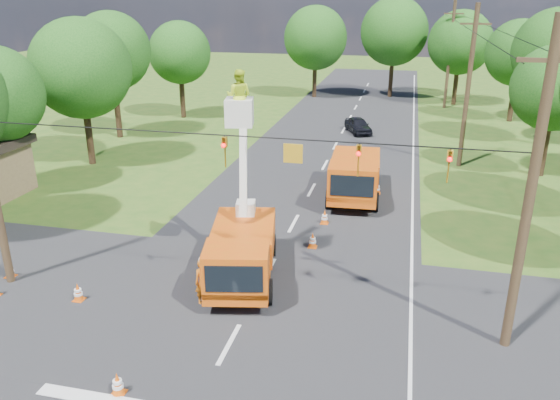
% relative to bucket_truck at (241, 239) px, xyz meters
% --- Properties ---
extents(ground, '(140.00, 140.00, 0.00)m').
position_rel_bucket_truck_xyz_m(ground, '(0.84, 15.74, -1.71)').
color(ground, '#2C5419').
rests_on(ground, ground).
extents(road_main, '(12.00, 100.00, 0.06)m').
position_rel_bucket_truck_xyz_m(road_main, '(0.84, 15.74, -1.71)').
color(road_main, black).
rests_on(road_main, ground).
extents(road_cross, '(56.00, 10.00, 0.07)m').
position_rel_bucket_truck_xyz_m(road_cross, '(0.84, -2.26, -1.71)').
color(road_cross, black).
rests_on(road_cross, ground).
extents(edge_line, '(0.12, 90.00, 0.02)m').
position_rel_bucket_truck_xyz_m(edge_line, '(6.44, 15.74, -1.71)').
color(edge_line, silver).
rests_on(edge_line, ground).
extents(bucket_truck, '(3.45, 6.45, 7.98)m').
position_rel_bucket_truck_xyz_m(bucket_truck, '(0.00, 0.00, 0.00)').
color(bucket_truck, '#C2560D').
rests_on(bucket_truck, ground).
extents(second_truck, '(2.97, 6.79, 2.49)m').
position_rel_bucket_truck_xyz_m(second_truck, '(3.27, 10.12, -0.42)').
color(second_truck, '#C2560D').
rests_on(second_truck, ground).
extents(ground_worker, '(0.75, 0.70, 1.71)m').
position_rel_bucket_truck_xyz_m(ground_worker, '(-0.81, -2.04, -0.86)').
color(ground_worker, orange).
rests_on(ground_worker, ground).
extents(distant_car, '(2.80, 3.93, 1.24)m').
position_rel_bucket_truck_xyz_m(distant_car, '(2.07, 25.23, -1.09)').
color(distant_car, black).
rests_on(distant_car, ground).
extents(traffic_cone_0, '(0.38, 0.38, 0.71)m').
position_rel_bucket_truck_xyz_m(traffic_cone_0, '(-1.43, -7.12, -1.36)').
color(traffic_cone_0, '#DB540B').
rests_on(traffic_cone_0, ground).
extents(traffic_cone_2, '(0.38, 0.38, 0.71)m').
position_rel_bucket_truck_xyz_m(traffic_cone_2, '(2.18, 3.38, -1.36)').
color(traffic_cone_2, '#DB540B').
rests_on(traffic_cone_2, ground).
extents(traffic_cone_3, '(0.38, 0.38, 0.71)m').
position_rel_bucket_truck_xyz_m(traffic_cone_3, '(2.29, 6.14, -1.36)').
color(traffic_cone_3, '#DB540B').
rests_on(traffic_cone_3, ground).
extents(traffic_cone_4, '(0.38, 0.38, 0.71)m').
position_rel_bucket_truck_xyz_m(traffic_cone_4, '(-5.30, -2.93, -1.36)').
color(traffic_cone_4, '#DB540B').
rests_on(traffic_cone_4, ground).
extents(traffic_cone_6, '(0.38, 0.38, 0.71)m').
position_rel_bucket_truck_xyz_m(traffic_cone_6, '(-8.90, -1.98, -1.36)').
color(traffic_cone_6, '#DB540B').
rests_on(traffic_cone_6, ground).
extents(traffic_cone_7, '(0.38, 0.38, 0.71)m').
position_rel_bucket_truck_xyz_m(traffic_cone_7, '(4.50, 11.04, -1.36)').
color(traffic_cone_7, '#DB540B').
rests_on(traffic_cone_7, ground).
extents(pole_right_near, '(1.80, 0.30, 10.00)m').
position_rel_bucket_truck_xyz_m(pole_right_near, '(9.34, -2.26, 3.39)').
color(pole_right_near, '#4C3823').
rests_on(pole_right_near, ground).
extents(pole_right_mid, '(1.80, 0.30, 10.00)m').
position_rel_bucket_truck_xyz_m(pole_right_mid, '(9.34, 17.74, 3.39)').
color(pole_right_mid, '#4C3823').
rests_on(pole_right_mid, ground).
extents(pole_right_far, '(1.80, 0.30, 10.00)m').
position_rel_bucket_truck_xyz_m(pole_right_far, '(9.34, 37.74, 3.39)').
color(pole_right_far, '#4C3823').
rests_on(pole_right_far, ground).
extents(signal_span, '(18.00, 0.29, 1.07)m').
position_rel_bucket_truck_xyz_m(signal_span, '(3.07, -2.26, 4.16)').
color(signal_span, black).
rests_on(signal_span, ground).
extents(tree_left_d, '(6.20, 6.20, 9.24)m').
position_rel_bucket_truck_xyz_m(tree_left_d, '(-14.16, 12.74, 4.41)').
color(tree_left_d, '#382616').
rests_on(tree_left_d, ground).
extents(tree_left_e, '(5.80, 5.80, 9.41)m').
position_rel_bucket_truck_xyz_m(tree_left_e, '(-15.96, 19.74, 4.78)').
color(tree_left_e, '#382616').
rests_on(tree_left_e, ground).
extents(tree_left_f, '(5.40, 5.40, 8.40)m').
position_rel_bucket_truck_xyz_m(tree_left_f, '(-13.96, 27.74, 3.97)').
color(tree_left_f, '#382616').
rests_on(tree_left_f, ground).
extents(tree_right_c, '(5.00, 5.00, 7.83)m').
position_rel_bucket_truck_xyz_m(tree_right_c, '(14.04, 16.74, 3.60)').
color(tree_right_c, '#382616').
rests_on(tree_right_c, ground).
extents(tree_right_d, '(6.00, 6.00, 9.70)m').
position_rel_bucket_truck_xyz_m(tree_right_d, '(15.64, 24.74, 4.96)').
color(tree_right_d, '#382616').
rests_on(tree_right_d, ground).
extents(tree_right_e, '(5.60, 5.60, 8.63)m').
position_rel_bucket_truck_xyz_m(tree_right_e, '(14.64, 32.74, 4.10)').
color(tree_right_e, '#382616').
rests_on(tree_right_e, ground).
extents(tree_far_a, '(6.60, 6.60, 9.50)m').
position_rel_bucket_truck_xyz_m(tree_far_a, '(-4.16, 40.74, 4.47)').
color(tree_far_a, '#382616').
rests_on(tree_far_a, ground).
extents(tree_far_b, '(7.00, 7.00, 10.32)m').
position_rel_bucket_truck_xyz_m(tree_far_b, '(3.84, 42.74, 5.09)').
color(tree_far_b, '#382616').
rests_on(tree_far_b, ground).
extents(tree_far_c, '(6.20, 6.20, 9.18)m').
position_rel_bucket_truck_xyz_m(tree_far_c, '(10.34, 39.74, 4.35)').
color(tree_far_c, '#382616').
rests_on(tree_far_c, ground).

